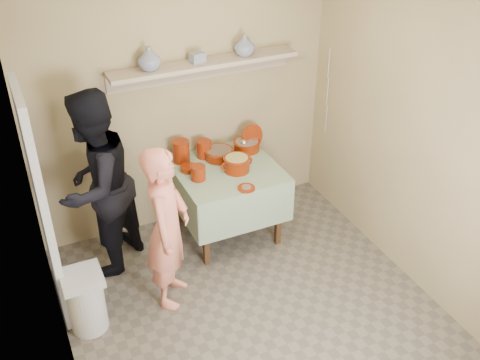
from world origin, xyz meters
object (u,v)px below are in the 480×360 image
person_cook (168,228)px  person_helper (96,186)px  serving_table (226,178)px  cazuela_rice (237,163)px  trash_bin (86,301)px

person_cook → person_helper: size_ratio=0.84×
person_cook → serving_table: (0.81, 0.65, -0.10)m
person_cook → person_helper: person_helper is taller
cazuela_rice → trash_bin: 1.83m
person_cook → cazuela_rice: bearing=-26.3°
person_helper → trash_bin: 1.00m
serving_table → cazuela_rice: bearing=-51.7°
cazuela_rice → trash_bin: bearing=-158.9°
person_helper → cazuela_rice: size_ratio=5.33×
serving_table → trash_bin: (-1.56, -0.72, -0.36)m
person_helper → cazuela_rice: person_helper is taller
person_cook → trash_bin: (-0.75, -0.06, -0.46)m
cazuela_rice → trash_bin: (-1.63, -0.63, -0.56)m
cazuela_rice → person_helper: bearing=175.4°
person_helper → serving_table: 1.26m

